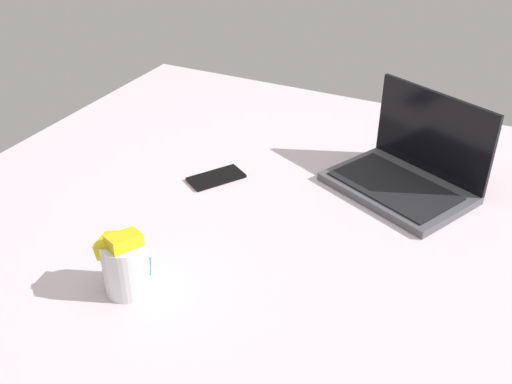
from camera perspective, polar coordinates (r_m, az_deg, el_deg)
bed_mattress at (r=141.85cm, az=6.01°, el=-5.32°), size 180.00×140.00×18.00cm
laptop at (r=148.92cm, az=14.47°, el=1.89°), size 39.65×34.86×23.00cm
snack_cup at (r=114.63cm, az=-12.56°, el=-6.74°), size 10.00×9.81×13.64cm
cell_phone at (r=150.14cm, az=-3.88°, el=1.41°), size 13.27×15.46×0.80cm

